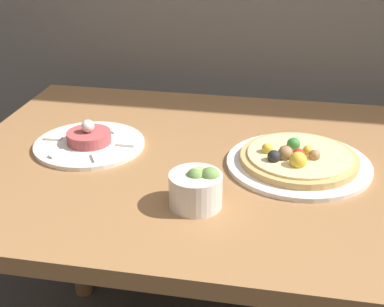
{
  "coord_description": "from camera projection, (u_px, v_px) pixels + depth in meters",
  "views": [
    {
      "loc": [
        0.15,
        -0.63,
        1.28
      ],
      "look_at": [
        -0.03,
        0.35,
        0.79
      ],
      "focal_mm": 50.0,
      "sensor_mm": 36.0,
      "label": 1
    }
  ],
  "objects": [
    {
      "name": "small_bowl",
      "position": [
        197.0,
        187.0,
        0.99
      ],
      "size": [
        0.1,
        0.1,
        0.08
      ],
      "color": "silver",
      "rests_on": "dining_table"
    },
    {
      "name": "dining_table",
      "position": [
        211.0,
        201.0,
        1.23
      ],
      "size": [
        1.13,
        0.83,
        0.75
      ],
      "color": "olive",
      "rests_on": "ground_plane"
    },
    {
      "name": "pizza_plate",
      "position": [
        298.0,
        160.0,
        1.14
      ],
      "size": [
        0.31,
        0.31,
        0.06
      ],
      "color": "silver",
      "rests_on": "dining_table"
    },
    {
      "name": "tartare_plate",
      "position": [
        89.0,
        142.0,
        1.23
      ],
      "size": [
        0.25,
        0.25,
        0.07
      ],
      "color": "silver",
      "rests_on": "dining_table"
    }
  ]
}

